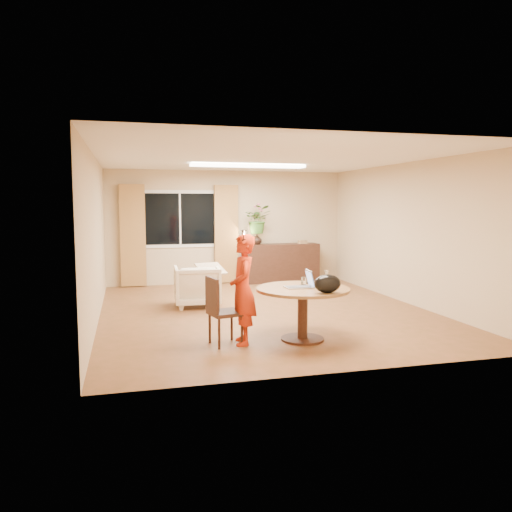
% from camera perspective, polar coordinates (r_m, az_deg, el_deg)
% --- Properties ---
extents(floor, '(6.50, 6.50, 0.00)m').
position_cam_1_polar(floor, '(8.66, 1.04, -6.29)').
color(floor, brown).
rests_on(floor, ground).
extents(ceiling, '(6.50, 6.50, 0.00)m').
position_cam_1_polar(ceiling, '(8.50, 1.08, 11.10)').
color(ceiling, white).
rests_on(ceiling, wall_back).
extents(wall_back, '(5.50, 0.00, 5.50)m').
position_cam_1_polar(wall_back, '(11.64, -3.26, 3.31)').
color(wall_back, tan).
rests_on(wall_back, floor).
extents(wall_left, '(0.00, 6.50, 6.50)m').
position_cam_1_polar(wall_left, '(8.18, -17.84, 1.90)').
color(wall_left, tan).
rests_on(wall_left, floor).
extents(wall_right, '(0.00, 6.50, 6.50)m').
position_cam_1_polar(wall_right, '(9.59, 17.10, 2.48)').
color(wall_right, tan).
rests_on(wall_right, floor).
extents(window, '(1.70, 0.03, 1.30)m').
position_cam_1_polar(window, '(11.45, -8.67, 4.21)').
color(window, white).
rests_on(window, wall_back).
extents(curtain_left, '(0.55, 0.08, 2.25)m').
position_cam_1_polar(curtain_left, '(11.33, -13.90, 2.29)').
color(curtain_left, brown).
rests_on(curtain_left, wall_back).
extents(curtain_right, '(0.55, 0.08, 2.25)m').
position_cam_1_polar(curtain_right, '(11.54, -3.41, 2.52)').
color(curtain_right, brown).
rests_on(curtain_right, wall_back).
extents(ceiling_panel, '(2.20, 0.35, 0.05)m').
position_cam_1_polar(ceiling_panel, '(9.65, -0.88, 10.28)').
color(ceiling_panel, white).
rests_on(ceiling_panel, ceiling).
extents(dining_table, '(1.26, 1.26, 0.72)m').
position_cam_1_polar(dining_table, '(6.78, 5.37, -4.91)').
color(dining_table, brown).
rests_on(dining_table, floor).
extents(dining_chair, '(0.51, 0.48, 0.90)m').
position_cam_1_polar(dining_chair, '(6.56, -3.51, -6.27)').
color(dining_chair, black).
rests_on(dining_chair, floor).
extents(child, '(0.57, 0.41, 1.45)m').
position_cam_1_polar(child, '(6.55, -1.50, -3.85)').
color(child, '#B40D16').
rests_on(child, floor).
extents(laptop, '(0.38, 0.26, 0.25)m').
position_cam_1_polar(laptop, '(6.72, 4.86, -2.60)').
color(laptop, '#B7B7BC').
rests_on(laptop, dining_table).
extents(tumbler, '(0.08, 0.08, 0.11)m').
position_cam_1_polar(tumbler, '(7.01, 5.47, -2.83)').
color(tumbler, white).
rests_on(tumbler, dining_table).
extents(wine_glass, '(0.08, 0.08, 0.21)m').
position_cam_1_polar(wine_glass, '(7.01, 8.08, -2.45)').
color(wine_glass, white).
rests_on(wine_glass, dining_table).
extents(pot_lid, '(0.27, 0.27, 0.04)m').
position_cam_1_polar(pot_lid, '(7.15, 6.50, -2.95)').
color(pot_lid, white).
rests_on(pot_lid, dining_table).
extents(handbag, '(0.40, 0.31, 0.24)m').
position_cam_1_polar(handbag, '(6.37, 8.18, -3.16)').
color(handbag, black).
rests_on(handbag, dining_table).
extents(armchair, '(0.83, 0.85, 0.74)m').
position_cam_1_polar(armchair, '(9.07, -6.76, -3.40)').
color(armchair, beige).
rests_on(armchair, floor).
extents(throw, '(0.54, 0.62, 0.03)m').
position_cam_1_polar(throw, '(9.01, -5.20, -0.97)').
color(throw, beige).
rests_on(throw, armchair).
extents(sideboard, '(1.81, 0.44, 0.90)m').
position_cam_1_polar(sideboard, '(11.78, 2.83, -0.80)').
color(sideboard, black).
rests_on(sideboard, floor).
extents(vase, '(0.29, 0.29, 0.25)m').
position_cam_1_polar(vase, '(11.56, 0.08, 1.95)').
color(vase, black).
rests_on(vase, sideboard).
extents(bouquet, '(0.71, 0.65, 0.66)m').
position_cam_1_polar(bouquet, '(11.55, 0.24, 4.20)').
color(bouquet, '#276224').
rests_on(bouquet, vase).
extents(book_stack, '(0.22, 0.18, 0.08)m').
position_cam_1_polar(book_stack, '(11.90, 5.33, 1.64)').
color(book_stack, '#856343').
rests_on(book_stack, sideboard).
extents(desk_lamp, '(0.18, 0.18, 0.36)m').
position_cam_1_polar(desk_lamp, '(11.44, -1.37, 2.17)').
color(desk_lamp, black).
rests_on(desk_lamp, sideboard).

